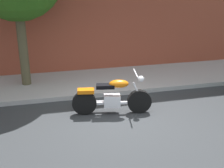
% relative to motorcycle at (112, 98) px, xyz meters
% --- Properties ---
extents(ground_plane, '(60.00, 60.00, 0.00)m').
position_rel_motorcycle_xyz_m(ground_plane, '(0.11, -0.42, -0.46)').
color(ground_plane, '#303335').
extents(sidewalk, '(20.40, 2.50, 0.14)m').
position_rel_motorcycle_xyz_m(sidewalk, '(0.11, 2.42, -0.39)').
color(sidewalk, '#A8A8A8').
rests_on(sidewalk, ground).
extents(motorcycle, '(2.13, 0.77, 1.15)m').
position_rel_motorcycle_xyz_m(motorcycle, '(0.00, 0.00, 0.00)').
color(motorcycle, black).
rests_on(motorcycle, ground).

